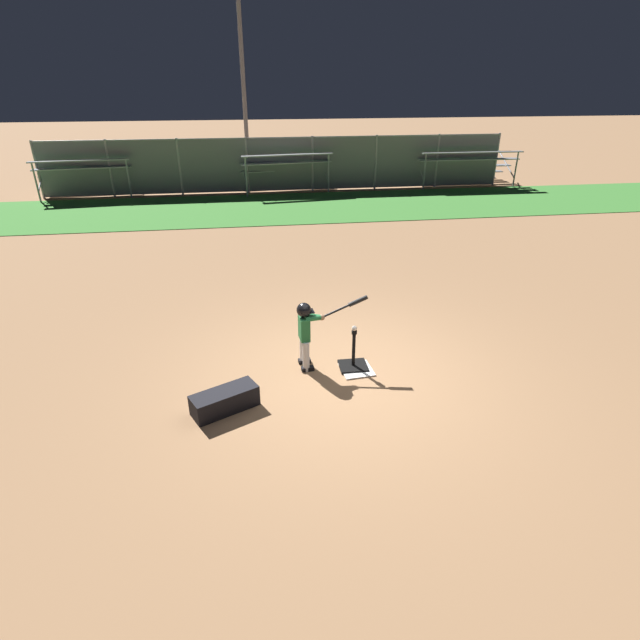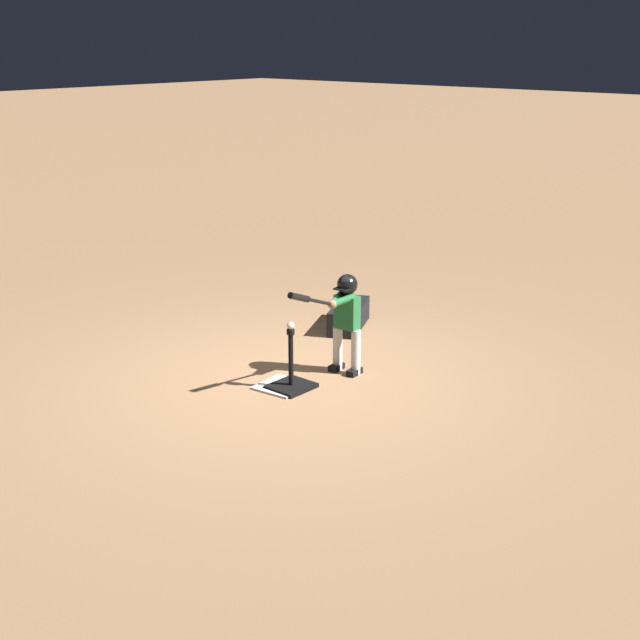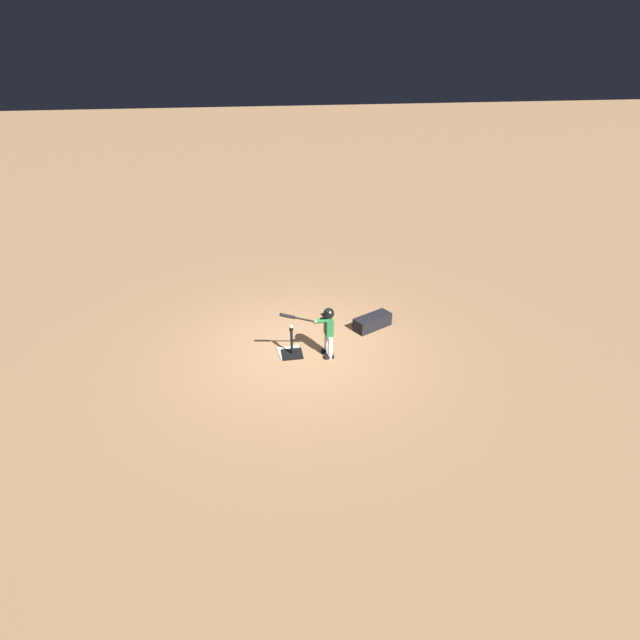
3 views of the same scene
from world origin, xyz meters
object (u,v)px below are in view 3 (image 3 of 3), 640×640
object	(u,v)px
batting_tee	(292,351)
equipment_bag	(372,322)
batter_child	(326,326)
baseball	(291,326)

from	to	relation	value
batting_tee	equipment_bag	distance (m)	1.98
batting_tee	batter_child	world-z (taller)	batter_child
batting_tee	baseball	distance (m)	0.55
batting_tee	baseball	xyz separation A→B (m)	(0.00, -0.00, 0.55)
baseball	equipment_bag	distance (m)	2.04
batter_child	equipment_bag	distance (m)	1.56
batting_tee	baseball	world-z (taller)	baseball
batting_tee	baseball	bearing A→B (deg)	-90.00
batting_tee	equipment_bag	world-z (taller)	batting_tee
batter_child	baseball	world-z (taller)	batter_child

